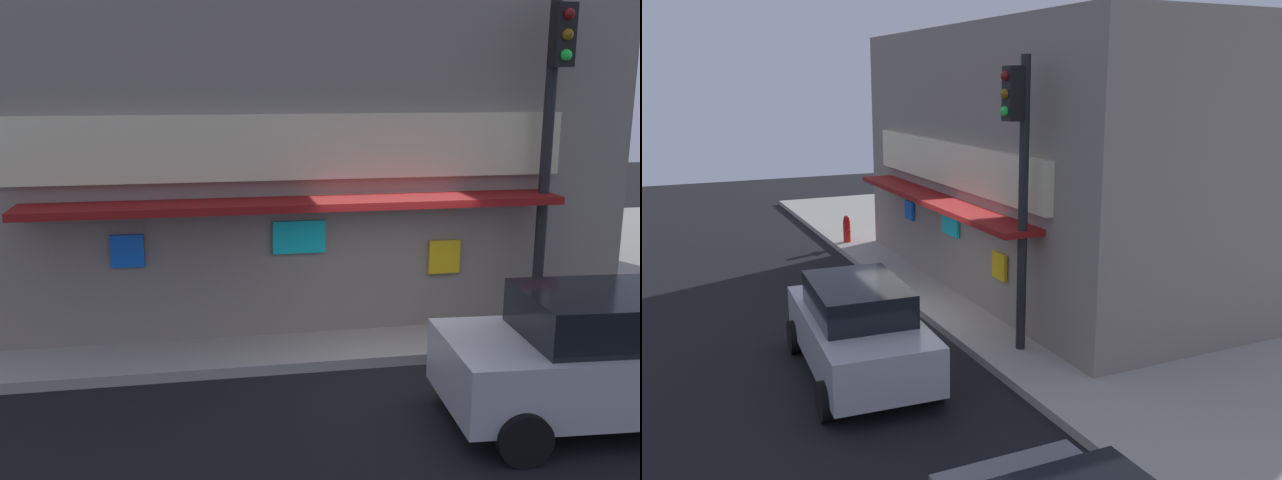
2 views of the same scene
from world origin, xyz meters
TOP-DOWN VIEW (x-y plane):
  - ground_plane at (0.00, 0.00)m, footprint 48.61×48.61m
  - sidewalk at (0.00, 5.53)m, footprint 32.41×11.05m
  - corner_building at (-1.48, 5.80)m, footprint 11.64×9.91m
  - traffic_light at (2.58, 0.78)m, footprint 0.32×0.58m
  - fire_hydrant at (-7.54, 0.44)m, footprint 0.47×0.23m
  - trash_can at (-2.29, 2.20)m, footprint 0.54×0.54m
  - pedestrian at (-0.45, 1.62)m, footprint 0.61×0.51m
  - parked_car_silver at (2.06, -2.16)m, footprint 4.37×2.25m

SIDE VIEW (x-z plane):
  - ground_plane at x=0.00m, z-range 0.00..0.00m
  - sidewalk at x=0.00m, z-range 0.00..0.17m
  - fire_hydrant at x=-7.54m, z-range 0.15..1.00m
  - trash_can at x=-2.29m, z-range 0.17..1.11m
  - parked_car_silver at x=2.06m, z-range 0.02..1.74m
  - pedestrian at x=-0.45m, z-range 0.26..2.05m
  - corner_building at x=-1.48m, z-range 0.16..6.41m
  - traffic_light at x=2.58m, z-range 0.92..6.38m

